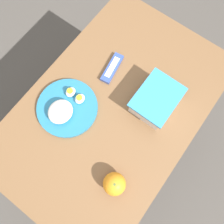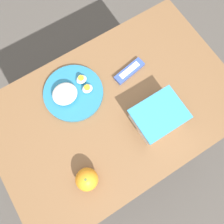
# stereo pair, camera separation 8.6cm
# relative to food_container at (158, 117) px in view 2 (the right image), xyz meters

# --- Properties ---
(ground_plane) EXTENTS (10.00, 10.00, 0.00)m
(ground_plane) POSITION_rel_food_container_xyz_m (0.12, -0.13, -0.75)
(ground_plane) COLOR #4C4742
(table) EXTENTS (1.03, 0.66, 0.72)m
(table) POSITION_rel_food_container_xyz_m (0.12, -0.13, -0.16)
(table) COLOR brown
(table) RESTS_ON ground_plane
(food_container) EXTENTS (0.19, 0.15, 0.09)m
(food_container) POSITION_rel_food_container_xyz_m (0.00, 0.00, 0.00)
(food_container) COLOR white
(food_container) RESTS_ON table
(orange_fruit) EXTENTS (0.08, 0.08, 0.08)m
(orange_fruit) POSITION_rel_food_container_xyz_m (0.35, 0.05, 0.00)
(orange_fruit) COLOR orange
(orange_fruit) RESTS_ON table
(rice_plate) EXTENTS (0.25, 0.25, 0.07)m
(rice_plate) POSITION_rel_food_container_xyz_m (0.23, -0.27, -0.02)
(rice_plate) COLOR teal
(rice_plate) RESTS_ON table
(candy_bar) EXTENTS (0.15, 0.06, 0.02)m
(candy_bar) POSITION_rel_food_container_xyz_m (-0.02, -0.23, -0.03)
(candy_bar) COLOR #334C9E
(candy_bar) RESTS_ON table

